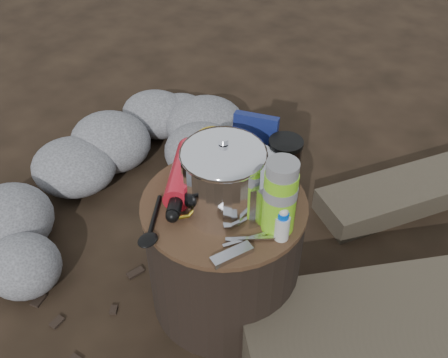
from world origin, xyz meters
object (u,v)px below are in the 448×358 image
Objects in this scene: camping_pot at (223,176)px; thermos at (280,197)px; stump at (224,253)px; fuel_bottle at (183,174)px; travel_mug at (284,161)px.

camping_pot is 0.15m from thermos.
stump is 0.34m from thermos.
stump is at bearing -28.03° from fuel_bottle.
fuel_bottle is 1.44× the size of thermos.
thermos is at bearing -27.87° from fuel_bottle.
stump is 1.51× the size of fuel_bottle.
fuel_bottle is at bearing -142.11° from travel_mug.
travel_mug is at bearing 67.22° from camping_pot.
camping_pot is 0.20m from travel_mug.
stump is at bearing -116.19° from travel_mug.
fuel_bottle is 2.23× the size of travel_mug.
travel_mug is (0.21, 0.17, 0.03)m from fuel_bottle.
travel_mug is at bearing 63.81° from stump.
thermos reaches higher than fuel_bottle.
fuel_bottle is at bearing -179.72° from thermos.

